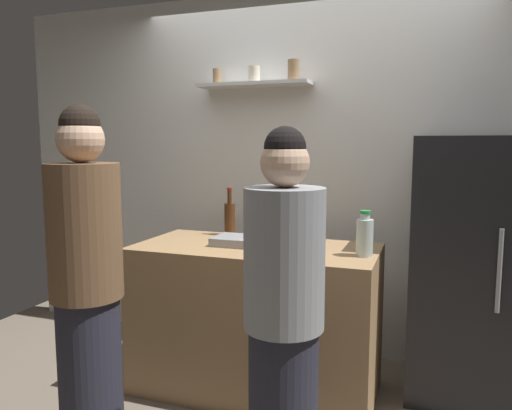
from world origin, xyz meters
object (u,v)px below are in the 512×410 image
wine_bottle_dark_glass (288,227)px  water_bottle_plastic (365,236)px  utensil_holder (293,242)px  person_grey_hoodie (284,320)px  refrigerator (462,269)px  person_brown_jacket (87,288)px  wine_bottle_amber_glass (230,217)px  baking_pan (242,241)px

wine_bottle_dark_glass → water_bottle_plastic: bearing=-16.7°
utensil_holder → water_bottle_plastic: bearing=2.3°
utensil_holder → person_grey_hoodie: size_ratio=0.14×
refrigerator → person_brown_jacket: 2.12m
refrigerator → wine_bottle_dark_glass: 1.06m
wine_bottle_amber_glass → person_brown_jacket: size_ratio=0.19×
water_bottle_plastic → person_brown_jacket: bearing=-144.6°
utensil_holder → person_brown_jacket: person_brown_jacket is taller
person_brown_jacket → person_grey_hoodie: person_brown_jacket is taller
utensil_holder → water_bottle_plastic: 0.41m
baking_pan → person_grey_hoodie: person_grey_hoodie is taller
baking_pan → water_bottle_plastic: 0.75m
refrigerator → utensil_holder: refrigerator is taller
wine_bottle_dark_glass → person_brown_jacket: bearing=-125.7°
refrigerator → person_grey_hoodie: bearing=-122.6°
person_brown_jacket → person_grey_hoodie: bearing=-12.6°
baking_pan → wine_bottle_dark_glass: (0.27, 0.09, 0.09)m
baking_pan → water_bottle_plastic: bearing=-4.1°
wine_bottle_amber_glass → person_brown_jacket: bearing=-101.5°
person_grey_hoodie → baking_pan: bearing=162.2°
refrigerator → person_brown_jacket: size_ratio=0.92×
refrigerator → water_bottle_plastic: (-0.53, -0.41, 0.24)m
refrigerator → utensil_holder: (-0.93, -0.43, 0.18)m
refrigerator → baking_pan: size_ratio=4.61×
utensil_holder → person_grey_hoodie: person_grey_hoodie is taller
baking_pan → water_bottle_plastic: water_bottle_plastic is taller
utensil_holder → person_brown_jacket: bearing=-133.4°
wine_bottle_dark_glass → person_grey_hoodie: 0.98m
wine_bottle_amber_glass → refrigerator: bearing=2.8°
wine_bottle_amber_glass → person_grey_hoodie: size_ratio=0.20×
refrigerator → water_bottle_plastic: 0.71m
utensil_holder → person_grey_hoodie: 0.80m
refrigerator → person_grey_hoodie: person_grey_hoodie is taller
utensil_holder → person_grey_hoodie: (0.17, -0.76, -0.18)m
refrigerator → wine_bottle_amber_glass: 1.49m
person_grey_hoodie → refrigerator: bearing=97.9°
refrigerator → person_brown_jacket: person_brown_jacket is taller
baking_pan → water_bottle_plastic: size_ratio=1.34×
baking_pan → person_brown_jacket: 1.00m
wine_bottle_dark_glass → person_brown_jacket: person_brown_jacket is taller
refrigerator → water_bottle_plastic: refrigerator is taller
refrigerator → wine_bottle_amber_glass: bearing=-177.2°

